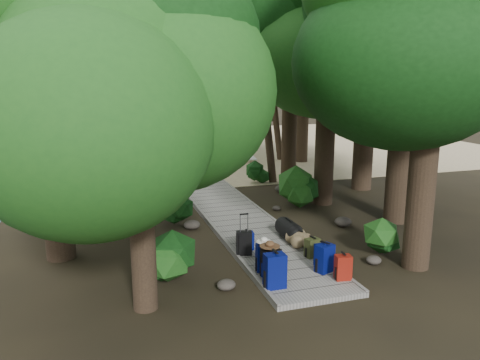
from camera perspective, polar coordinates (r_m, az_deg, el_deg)
name	(u,v)px	position (r m, az deg, el deg)	size (l,w,h in m)	color
ground	(245,228)	(13.90, 0.64, -5.84)	(120.00, 120.00, 0.00)	black
sand_beach	(164,149)	(29.16, -9.23, 3.74)	(40.00, 22.00, 0.02)	#CDBE8B
boardwalk	(235,216)	(14.79, -0.57, -4.46)	(2.00, 12.00, 0.12)	gray
backpack_left_a	(275,269)	(9.77, 4.27, -10.77)	(0.43, 0.30, 0.80)	#061265
backpack_left_b	(271,261)	(10.28, 3.77, -9.86)	(0.38, 0.27, 0.70)	black
backpack_left_c	(264,256)	(10.57, 3.00, -9.24)	(0.37, 0.26, 0.68)	#061265
backpack_left_d	(247,240)	(11.82, 0.85, -7.29)	(0.33, 0.24, 0.50)	#061265
backpack_right_a	(343,266)	(10.38, 12.45, -10.21)	(0.33, 0.24, 0.60)	maroon
backpack_right_b	(325,257)	(10.67, 10.29, -9.19)	(0.39, 0.27, 0.70)	#061265
backpack_right_c	(323,254)	(11.00, 10.03, -8.85)	(0.33, 0.24, 0.57)	#061265
backpack_right_d	(312,247)	(11.49, 8.81, -8.04)	(0.33, 0.24, 0.51)	#3D411E
duffel_right_khaki	(298,238)	(12.23, 7.11, -7.04)	(0.37, 0.55, 0.37)	brown
duffel_right_black	(289,229)	(12.68, 5.97, -6.00)	(0.49, 0.78, 0.49)	black
suitcase_on_boardwalk	(244,243)	(11.47, 0.48, -7.69)	(0.38, 0.21, 0.59)	black
lone_suitcase_on_sand	(198,167)	(21.38, -5.11, 1.56)	(0.40, 0.23, 0.62)	black
hat_brown	(270,243)	(10.10, 3.66, -7.72)	(0.44, 0.44, 0.13)	#51351E
hat_white	(264,239)	(10.41, 2.96, -7.23)	(0.35, 0.35, 0.12)	silver
kayak	(117,165)	(23.36, -14.75, 1.80)	(0.78, 3.57, 0.36)	red
sun_lounger	(250,156)	(24.55, 1.24, 2.95)	(0.55, 1.71, 0.55)	silver
tree_right_a	(431,74)	(11.08, 22.28, 11.86)	(5.31, 5.31, 8.85)	black
tree_right_b	(409,43)	(14.69, 19.86, 15.48)	(5.96, 5.96, 10.64)	black
tree_right_c	(328,64)	(16.19, 10.68, 13.68)	(5.51, 5.51, 9.53)	black
tree_right_d	(369,45)	(18.80, 15.48, 15.54)	(6.01, 6.01, 11.02)	black
tree_right_e	(291,67)	(20.63, 6.19, 13.55)	(5.30, 5.30, 9.55)	black
tree_right_f	(304,75)	(24.35, 7.79, 12.58)	(4.99, 4.99, 8.90)	black
tree_left_a	(138,133)	(8.54, -12.37, 5.60)	(4.07, 4.07, 6.78)	black
tree_left_b	(43,49)	(11.75, -22.86, 14.53)	(5.54, 5.54, 9.97)	black
tree_left_c	(86,87)	(15.35, -18.29, 10.75)	(4.68, 4.68, 8.14)	black
tree_back_a	(130,74)	(27.28, -13.32, 12.49)	(5.22, 5.22, 9.04)	black
tree_back_b	(184,62)	(29.65, -6.85, 14.07)	(5.85, 5.85, 10.45)	black
tree_back_c	(247,78)	(29.24, 0.91, 12.30)	(4.74, 4.74, 8.53)	black
tree_back_d	(59,89)	(27.29, -21.22, 10.31)	(4.47, 4.47, 7.44)	black
palm_right_a	(275,90)	(19.61, 4.27, 10.92)	(4.51, 4.51, 7.68)	#133D11
palm_right_b	(279,76)	(25.12, 4.82, 12.57)	(4.58, 4.58, 8.84)	#133D11
palm_right_c	(214,97)	(26.00, -3.15, 10.11)	(4.14, 4.14, 6.58)	#133D11
palm_left_a	(78,104)	(19.50, -19.15, 8.79)	(4.20, 4.20, 6.68)	#133D11
rock_left_a	(226,285)	(10.04, -1.68, -12.64)	(0.40, 0.36, 0.22)	#4C473F
rock_left_b	(173,258)	(11.53, -8.12, -9.35)	(0.40, 0.36, 0.22)	#4C473F
rock_left_c	(192,225)	(13.82, -5.88, -5.44)	(0.48, 0.43, 0.27)	#4C473F
rock_left_d	(160,205)	(16.16, -9.72, -3.04)	(0.34, 0.31, 0.19)	#4C473F
rock_right_a	(374,260)	(11.74, 15.99, -9.36)	(0.37, 0.33, 0.20)	#4C473F
rock_right_b	(343,222)	(14.33, 12.45, -4.99)	(0.51, 0.46, 0.28)	#4C473F
rock_right_c	(276,208)	(15.68, 4.47, -3.43)	(0.28, 0.25, 0.16)	#4C473F
rock_right_d	(282,189)	(18.09, 5.14, -1.06)	(0.54, 0.48, 0.29)	#4C473F
shrub_left_a	(166,258)	(10.33, -9.00, -9.39)	(1.22, 1.22, 1.10)	#1D5319
shrub_left_b	(177,212)	(14.29, -7.70, -3.85)	(0.85, 0.85, 0.76)	#1D5319
shrub_left_c	(125,184)	(17.79, -13.86, -0.53)	(1.05, 1.05, 0.95)	#1D5319
shrub_right_a	(380,236)	(12.30, 16.67, -6.53)	(1.06, 1.06, 0.95)	#1D5319
shrub_right_b	(302,188)	(16.17, 7.53, -0.96)	(1.42, 1.42, 1.28)	#1D5319
shrub_right_c	(259,174)	(19.50, 2.37, 0.69)	(0.85, 0.85, 0.77)	#1D5319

